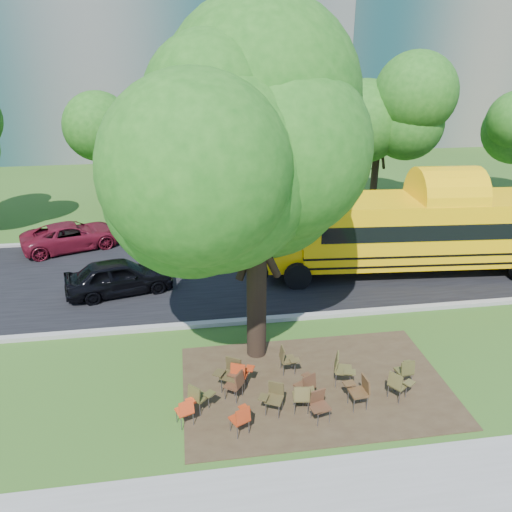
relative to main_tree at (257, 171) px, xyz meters
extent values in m
plane|color=#33571B|center=(0.33, -1.21, -5.47)|extent=(160.00, 160.00, 0.00)
cube|color=#382819|center=(1.33, -1.71, -5.46)|extent=(7.00, 4.50, 0.03)
cube|color=black|center=(0.33, 5.79, -5.45)|extent=(80.00, 8.00, 0.04)
cube|color=gray|center=(0.33, 1.79, -5.40)|extent=(80.00, 0.25, 0.14)
cube|color=gray|center=(0.33, 9.89, -5.40)|extent=(80.00, 0.25, 0.14)
cube|color=slate|center=(-7.67, 34.79, 5.53)|extent=(38.00, 16.00, 22.00)
cylinder|color=black|center=(-4.67, 14.79, -3.72)|extent=(0.32, 0.32, 3.50)
sphere|color=#1E5B14|center=(-4.67, 14.79, -1.25)|extent=(4.80, 4.80, 4.80)
cylinder|color=black|center=(8.33, 12.79, -3.37)|extent=(0.38, 0.38, 4.20)
sphere|color=#1E5B14|center=(8.33, 12.79, -0.43)|extent=(5.60, 5.60, 5.60)
cylinder|color=black|center=(0.00, 0.00, -3.27)|extent=(0.56, 0.56, 4.41)
sphere|color=#1E5B14|center=(0.00, 0.00, 0.01)|extent=(7.20, 7.20, 7.20)
cube|color=#FDB908|center=(7.98, 4.79, -3.68)|extent=(11.29, 3.34, 2.48)
cube|color=black|center=(8.28, 4.77, -3.40)|extent=(10.68, 3.34, 0.61)
cube|color=#FDB908|center=(1.79, 5.25, -4.46)|extent=(1.48, 2.32, 0.96)
cube|color=black|center=(7.98, 4.79, -4.31)|extent=(11.31, 3.37, 0.08)
cube|color=black|center=(7.98, 4.79, -4.68)|extent=(11.31, 3.37, 0.08)
cylinder|color=black|center=(2.14, 3.96, -4.97)|extent=(1.03, 0.38, 1.01)
cylinder|color=black|center=(2.32, 6.48, -4.97)|extent=(1.03, 0.38, 1.01)
cylinder|color=black|center=(11.00, 5.84, -4.97)|extent=(1.03, 0.38, 1.01)
cube|color=red|center=(-2.13, -2.68, -5.07)|extent=(0.48, 0.47, 0.04)
cube|color=red|center=(-2.08, -2.83, -4.87)|extent=(0.37, 0.21, 0.36)
cube|color=red|center=(-1.98, -2.49, -4.96)|extent=(0.27, 0.30, 0.03)
cylinder|color=slate|center=(-2.33, -2.59, -5.27)|extent=(0.02, 0.02, 0.40)
cylinder|color=slate|center=(-1.94, -2.77, -5.27)|extent=(0.02, 0.02, 0.40)
cube|color=#46431E|center=(-1.77, -2.25, -5.05)|extent=(0.55, 0.55, 0.05)
cube|color=#46431E|center=(-1.89, -2.37, -4.84)|extent=(0.33, 0.33, 0.38)
cube|color=#46431E|center=(-1.51, -2.31, -4.93)|extent=(0.33, 0.33, 0.03)
cylinder|color=slate|center=(-1.77, -2.02, -5.26)|extent=(0.02, 0.02, 0.43)
cylinder|color=slate|center=(-1.77, -2.48, -5.26)|extent=(0.02, 0.02, 0.43)
cube|color=#A43011|center=(-0.88, -3.17, -5.05)|extent=(0.52, 0.51, 0.05)
cube|color=#A43011|center=(-0.80, -3.32, -4.85)|extent=(0.37, 0.24, 0.37)
cube|color=#A43011|center=(-0.73, -2.96, -4.94)|extent=(0.30, 0.32, 0.03)
cylinder|color=slate|center=(-1.09, -3.10, -5.26)|extent=(0.02, 0.02, 0.42)
cylinder|color=slate|center=(-0.66, -3.25, -5.26)|extent=(0.02, 0.02, 0.42)
cube|color=#43391D|center=(0.04, -2.63, -5.04)|extent=(0.53, 0.52, 0.05)
cube|color=#43391D|center=(0.12, -2.47, -4.83)|extent=(0.39, 0.25, 0.39)
cube|color=#43391D|center=(-0.23, -2.65, -4.92)|extent=(0.31, 0.34, 0.03)
cylinder|color=slate|center=(0.12, -2.85, -5.26)|extent=(0.02, 0.02, 0.43)
cylinder|color=slate|center=(-0.03, -2.41, -5.26)|extent=(0.02, 0.02, 0.43)
cube|color=brown|center=(0.72, -2.62, -5.04)|extent=(0.45, 0.43, 0.05)
cube|color=brown|center=(0.69, -2.79, -4.83)|extent=(0.39, 0.14, 0.39)
cube|color=brown|center=(0.96, -2.52, -4.93)|extent=(0.25, 0.29, 0.03)
cylinder|color=slate|center=(0.58, -2.44, -5.26)|extent=(0.02, 0.02, 0.43)
cylinder|color=slate|center=(0.86, -2.81, -5.26)|extent=(0.02, 0.02, 0.43)
cube|color=#4C2D1B|center=(1.10, -3.06, -5.05)|extent=(0.48, 0.47, 0.05)
cube|color=#4C2D1B|center=(1.05, -2.90, -4.84)|extent=(0.39, 0.18, 0.38)
cube|color=#4C2D1B|center=(0.91, -3.25, -4.93)|extent=(0.27, 0.31, 0.03)
cylinder|color=slate|center=(1.29, -3.17, -5.26)|extent=(0.02, 0.02, 0.43)
cylinder|color=slate|center=(0.90, -2.95, -5.26)|extent=(0.02, 0.02, 0.43)
cube|color=#4F351C|center=(2.14, -2.72, -5.01)|extent=(0.45, 0.47, 0.05)
cube|color=#4F351C|center=(2.33, -2.70, -4.78)|extent=(0.14, 0.42, 0.41)
cube|color=#4F351C|center=(1.98, -2.49, -4.89)|extent=(0.31, 0.25, 0.03)
cylinder|color=slate|center=(1.99, -2.91, -5.24)|extent=(0.02, 0.02, 0.46)
cylinder|color=slate|center=(2.30, -2.53, -5.24)|extent=(0.02, 0.02, 0.46)
cube|color=brown|center=(3.27, -2.53, -5.04)|extent=(0.55, 0.55, 0.05)
cube|color=brown|center=(3.13, -2.63, -4.83)|extent=(0.30, 0.36, 0.38)
cube|color=brown|center=(3.51, -2.64, -4.93)|extent=(0.34, 0.33, 0.03)
cylinder|color=slate|center=(3.31, -2.30, -5.26)|extent=(0.02, 0.02, 0.43)
cylinder|color=slate|center=(3.23, -2.76, -5.26)|extent=(0.02, 0.02, 0.43)
cube|color=#4A2C1A|center=(-0.88, -1.92, -5.04)|extent=(0.55, 0.55, 0.05)
cube|color=#4A2C1A|center=(-0.74, -2.02, -4.83)|extent=(0.30, 0.37, 0.39)
cube|color=#4A2C1A|center=(-0.85, -1.65, -4.93)|extent=(0.34, 0.33, 0.03)
cylinder|color=slate|center=(-1.10, -1.96, -5.26)|extent=(0.02, 0.02, 0.43)
cylinder|color=slate|center=(-0.65, -1.88, -5.26)|extent=(0.02, 0.02, 0.43)
cube|color=#41361C|center=(-0.92, -1.62, -4.99)|extent=(0.61, 0.60, 0.05)
cube|color=#41361C|center=(-0.82, -1.45, -4.75)|extent=(0.43, 0.31, 0.44)
cube|color=#41361C|center=(-1.22, -1.61, -4.86)|extent=(0.36, 0.38, 0.03)
cylinder|color=slate|center=(-0.85, -1.87, -5.23)|extent=(0.03, 0.03, 0.49)
cylinder|color=slate|center=(-0.98, -1.36, -5.23)|extent=(0.03, 0.03, 0.49)
cube|color=#4B3E20|center=(0.72, -1.03, -5.05)|extent=(0.39, 0.41, 0.05)
cube|color=#4B3E20|center=(0.55, -1.04, -4.84)|extent=(0.10, 0.38, 0.38)
cube|color=#4B3E20|center=(0.86, -1.25, -4.94)|extent=(0.27, 0.22, 0.03)
cylinder|color=slate|center=(0.88, -0.86, -5.26)|extent=(0.02, 0.02, 0.42)
cylinder|color=slate|center=(0.57, -1.20, -5.26)|extent=(0.02, 0.02, 0.42)
cube|color=#4B2D1A|center=(0.89, -2.25, -5.02)|extent=(0.56, 0.55, 0.05)
cube|color=#4B2D1A|center=(0.97, -2.41, -4.81)|extent=(0.40, 0.27, 0.40)
cube|color=#4B2D1A|center=(1.03, -2.02, -4.90)|extent=(0.32, 0.35, 0.03)
cylinder|color=slate|center=(0.66, -2.18, -5.25)|extent=(0.02, 0.02, 0.45)
cylinder|color=slate|center=(1.12, -2.33, -5.25)|extent=(0.02, 0.02, 0.45)
cube|color=#4D4721|center=(2.06, -1.78, -4.99)|extent=(0.55, 0.56, 0.05)
cube|color=#4D4721|center=(1.88, -1.72, -4.75)|extent=(0.23, 0.44, 0.43)
cube|color=#4D4721|center=(2.13, -2.07, -4.86)|extent=(0.36, 0.32, 0.03)
cylinder|color=slate|center=(2.29, -1.66, -5.23)|extent=(0.03, 0.03, 0.48)
cylinder|color=slate|center=(1.83, -1.90, -5.23)|extent=(0.03, 0.03, 0.48)
cube|color=#44421D|center=(3.65, -2.00, -5.05)|extent=(0.44, 0.42, 0.05)
cube|color=#44421D|center=(3.67, -2.17, -4.84)|extent=(0.39, 0.13, 0.38)
cube|color=#44421D|center=(3.87, -1.84, -4.93)|extent=(0.24, 0.29, 0.03)
cylinder|color=slate|center=(3.48, -1.86, -5.26)|extent=(0.02, 0.02, 0.43)
cylinder|color=slate|center=(3.83, -2.14, -5.26)|extent=(0.02, 0.02, 0.43)
cube|color=#A93012|center=(-0.67, -1.49, -5.04)|extent=(0.53, 0.52, 0.05)
cube|color=#A93012|center=(-0.73, -1.65, -4.82)|extent=(0.39, 0.24, 0.39)
cube|color=#A93012|center=(-0.40, -1.45, -4.92)|extent=(0.30, 0.33, 0.03)
cylinder|color=slate|center=(-0.75, -1.27, -5.25)|extent=(0.02, 0.02, 0.44)
cylinder|color=slate|center=(-0.58, -1.70, -5.25)|extent=(0.02, 0.02, 0.44)
imported|color=black|center=(-4.33, 4.64, -4.82)|extent=(4.08, 2.37, 1.31)
imported|color=maroon|center=(-6.84, 9.36, -4.88)|extent=(4.71, 3.31, 1.19)
camera|label=1|loc=(-1.84, -12.27, 2.95)|focal=35.00mm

